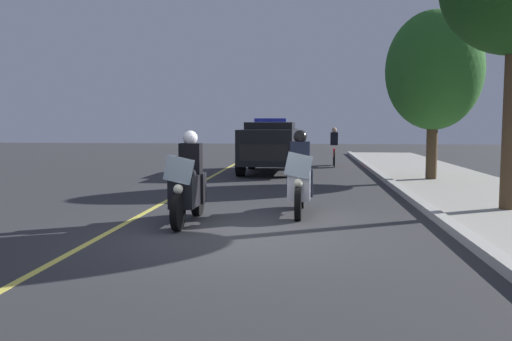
{
  "coord_description": "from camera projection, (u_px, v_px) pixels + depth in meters",
  "views": [
    {
      "loc": [
        8.59,
        1.06,
        1.85
      ],
      "look_at": [
        -1.97,
        0.0,
        0.9
      ],
      "focal_mm": 36.89,
      "sensor_mm": 36.0,
      "label": 1
    }
  ],
  "objects": [
    {
      "name": "lane_stripe_center",
      "position": [
        110.0,
        231.0,
        9.02
      ],
      "size": [
        48.0,
        0.12,
        0.01
      ],
      "primitive_type": "cube",
      "color": "#E0D14C",
      "rests_on": "ground"
    },
    {
      "name": "police_suv",
      "position": [
        270.0,
        144.0,
        19.87
      ],
      "size": [
        4.94,
        2.15,
        2.05
      ],
      "color": "black",
      "rests_on": "ground"
    },
    {
      "name": "police_motorcycle_lead_right",
      "position": [
        300.0,
        180.0,
        10.74
      ],
      "size": [
        2.14,
        0.57,
        1.72
      ],
      "color": "black",
      "rests_on": "ground"
    },
    {
      "name": "curb_strip",
      "position": [
        463.0,
        234.0,
        8.43
      ],
      "size": [
        48.0,
        0.24,
        0.15
      ],
      "primitive_type": "cube",
      "color": "#B7B5AD",
      "rests_on": "ground"
    },
    {
      "name": "police_motorcycle_lead_left",
      "position": [
        188.0,
        185.0,
        9.78
      ],
      "size": [
        2.14,
        0.57,
        1.72
      ],
      "color": "black",
      "rests_on": "ground"
    },
    {
      "name": "cyclist_background",
      "position": [
        334.0,
        147.0,
        22.74
      ],
      "size": [
        1.76,
        0.32,
        1.69
      ],
      "color": "black",
      "rests_on": "ground"
    },
    {
      "name": "tree_far_back",
      "position": [
        434.0,
        71.0,
        16.4
      ],
      "size": [
        2.99,
        2.99,
        5.27
      ],
      "color": "#4C3823",
      "rests_on": "sidewalk_strip"
    },
    {
      "name": "ground_plane",
      "position": [
        244.0,
        234.0,
        8.79
      ],
      "size": [
        80.0,
        80.0,
        0.0
      ],
      "primitive_type": "plane",
      "color": "#333335"
    }
  ]
}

